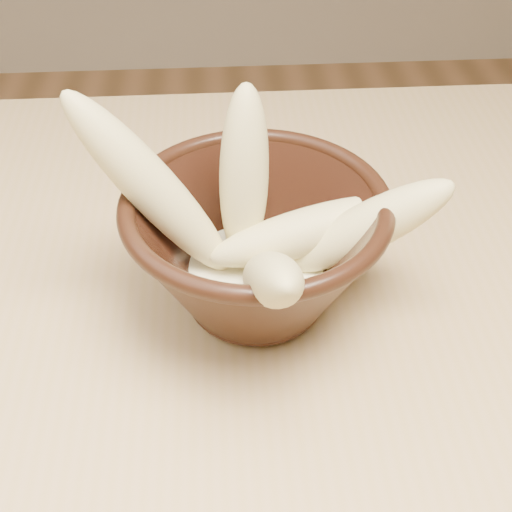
# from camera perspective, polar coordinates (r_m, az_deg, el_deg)

# --- Properties ---
(table) EXTENTS (1.20, 0.80, 0.75)m
(table) POSITION_cam_1_polar(r_m,az_deg,el_deg) (0.63, -14.83, -11.96)
(table) COLOR tan
(table) RESTS_ON ground
(bowl) EXTENTS (0.20, 0.20, 0.11)m
(bowl) POSITION_cam_1_polar(r_m,az_deg,el_deg) (0.54, 0.00, 0.75)
(bowl) COLOR black
(bowl) RESTS_ON table
(milk_puddle) EXTENTS (0.11, 0.11, 0.02)m
(milk_puddle) POSITION_cam_1_polar(r_m,az_deg,el_deg) (0.56, -0.00, -1.36)
(milk_puddle) COLOR #FDF7CB
(milk_puddle) RESTS_ON bowl
(banana_upright) EXTENTS (0.05, 0.07, 0.15)m
(banana_upright) POSITION_cam_1_polar(r_m,az_deg,el_deg) (0.53, -0.97, 6.41)
(banana_upright) COLOR #D0C27B
(banana_upright) RESTS_ON bowl
(banana_left) EXTENTS (0.14, 0.06, 0.17)m
(banana_left) POSITION_cam_1_polar(r_m,az_deg,el_deg) (0.52, -8.35, 5.46)
(banana_left) COLOR #D0C27B
(banana_left) RESTS_ON bowl
(banana_right) EXTENTS (0.14, 0.05, 0.11)m
(banana_right) POSITION_cam_1_polar(r_m,az_deg,el_deg) (0.53, 8.80, 2.24)
(banana_right) COLOR #D0C27B
(banana_right) RESTS_ON bowl
(banana_across) EXTENTS (0.17, 0.07, 0.06)m
(banana_across) POSITION_cam_1_polar(r_m,az_deg,el_deg) (0.54, 4.43, 2.05)
(banana_across) COLOR #D0C27B
(banana_across) RESTS_ON bowl
(banana_front) EXTENTS (0.04, 0.15, 0.13)m
(banana_front) POSITION_cam_1_polar(r_m,az_deg,el_deg) (0.47, 1.25, -1.85)
(banana_front) COLOR #D0C27B
(banana_front) RESTS_ON bowl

